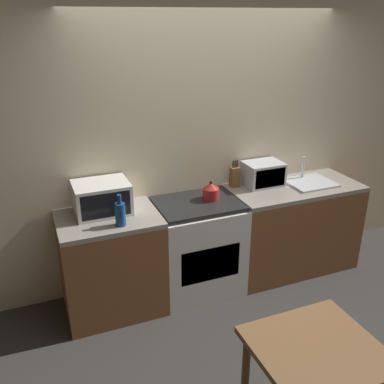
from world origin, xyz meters
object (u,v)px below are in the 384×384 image
Objects in this scene: kettle at (211,191)px; microwave at (102,198)px; bottle at (120,214)px; stove_range at (197,246)px; toaster_oven at (263,174)px; dining_table at (315,363)px.

microwave is at bearing 174.58° from kettle.
kettle is 0.68× the size of bottle.
stove_range is 0.94m from bottle.
microwave is at bearing 172.45° from stove_range.
kettle is 0.63m from toaster_oven.
microwave reaches higher than dining_table.
stove_range is 1.24× the size of dining_table.
toaster_oven is at bearing 12.03° from kettle.
bottle is at bearing 115.42° from dining_table.
bottle reaches higher than kettle.
microwave reaches higher than kettle.
microwave is (-0.82, 0.11, 0.58)m from stove_range.
microwave is at bearing 105.99° from bottle.
bottle is 1.53m from toaster_oven.
stove_range is 5.09× the size of kettle.
kettle is 0.48× the size of toaster_oven.
kettle is 0.90m from bottle.
bottle is at bearing -165.74° from stove_range.
toaster_oven reaches higher than dining_table.
microwave is 1.74× the size of bottle.
dining_table is (0.82, -1.85, -0.42)m from microwave.
microwave is 1.58m from toaster_oven.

